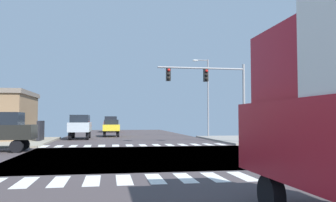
{
  "coord_description": "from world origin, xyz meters",
  "views": [
    {
      "loc": [
        -2.24,
        -18.66,
        1.94
      ],
      "look_at": [
        2.5,
        9.41,
        3.42
      ],
      "focal_mm": 37.35,
      "sensor_mm": 36.0,
      "label": 1
    }
  ],
  "objects_px": {
    "pickup_farside_1": "(111,123)",
    "sedan_queued_2": "(111,126)",
    "street_lamp": "(206,91)",
    "suv_outer_2": "(80,125)",
    "traffic_signal_mast": "(211,84)"
  },
  "relations": [
    {
      "from": "pickup_farside_1",
      "to": "sedan_queued_2",
      "type": "relative_size",
      "value": 1.19
    },
    {
      "from": "street_lamp",
      "to": "pickup_farside_1",
      "type": "distance_m",
      "value": 20.39
    },
    {
      "from": "pickup_farside_1",
      "to": "sedan_queued_2",
      "type": "distance_m",
      "value": 13.65
    },
    {
      "from": "traffic_signal_mast",
      "to": "pickup_farside_1",
      "type": "xyz_separation_m",
      "value": [
        -7.61,
        26.74,
        -3.41
      ]
    },
    {
      "from": "sedan_queued_2",
      "to": "pickup_farside_1",
      "type": "bearing_deg",
      "value": -90.0
    },
    {
      "from": "street_lamp",
      "to": "pickup_farside_1",
      "type": "xyz_separation_m",
      "value": [
        -9.85,
        17.48,
        -3.64
      ]
    },
    {
      "from": "traffic_signal_mast",
      "to": "suv_outer_2",
      "type": "xyz_separation_m",
      "value": [
        -10.61,
        8.51,
        -3.3
      ]
    },
    {
      "from": "traffic_signal_mast",
      "to": "sedan_queued_2",
      "type": "relative_size",
      "value": 1.64
    },
    {
      "from": "traffic_signal_mast",
      "to": "sedan_queued_2",
      "type": "bearing_deg",
      "value": 120.19
    },
    {
      "from": "sedan_queued_2",
      "to": "suv_outer_2",
      "type": "distance_m",
      "value": 5.48
    },
    {
      "from": "traffic_signal_mast",
      "to": "street_lamp",
      "type": "xyz_separation_m",
      "value": [
        2.24,
        9.26,
        0.24
      ]
    },
    {
      "from": "pickup_farside_1",
      "to": "suv_outer_2",
      "type": "distance_m",
      "value": 18.47
    },
    {
      "from": "street_lamp",
      "to": "sedan_queued_2",
      "type": "bearing_deg",
      "value": 158.78
    },
    {
      "from": "street_lamp",
      "to": "suv_outer_2",
      "type": "bearing_deg",
      "value": -176.66
    },
    {
      "from": "pickup_farside_1",
      "to": "sedan_queued_2",
      "type": "bearing_deg",
      "value": 90.0
    }
  ]
}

